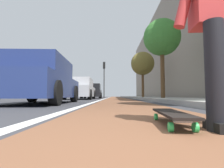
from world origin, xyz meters
name	(u,v)px	position (x,y,z in m)	size (l,w,h in m)	color
ground_plane	(119,100)	(10.00, 0.00, 0.00)	(80.00, 80.00, 0.00)	#38383D
bike_lane_paint	(116,98)	(24.00, 0.00, 0.00)	(56.00, 1.92, 0.00)	brown
lane_stripe_white	(107,98)	(20.00, 1.11, 0.00)	(52.00, 0.16, 0.01)	silver
sidewalk_curb	(145,98)	(18.00, -2.99, 0.07)	(52.00, 3.20, 0.14)	#9E9B93
building_facade	(160,55)	(22.00, -5.80, 5.71)	(40.00, 1.20, 11.42)	gray
skateboard	(172,114)	(0.85, -0.20, 0.09)	(0.85, 0.26, 0.11)	green
skater_person	(217,13)	(0.70, -0.55, 0.94)	(0.45, 0.72, 1.64)	black
parked_car_near	(41,82)	(5.05, 2.73, 0.72)	(4.31, 2.07, 1.50)	navy
parked_car_mid	(81,89)	(11.74, 2.72, 0.73)	(4.44, 1.95, 1.50)	#B7B7BC
parked_car_far	(92,92)	(17.26, 2.60, 0.70)	(4.22, 2.10, 1.46)	black
traffic_light	(104,73)	(20.18, 1.51, 3.02)	(0.33, 0.28, 4.38)	#2D2D2D
street_tree_mid	(162,38)	(9.58, -2.59, 3.74)	(2.21, 2.21, 4.89)	brown
street_tree_far	(143,64)	(16.67, -2.59, 3.50)	(2.36, 2.36, 4.71)	brown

